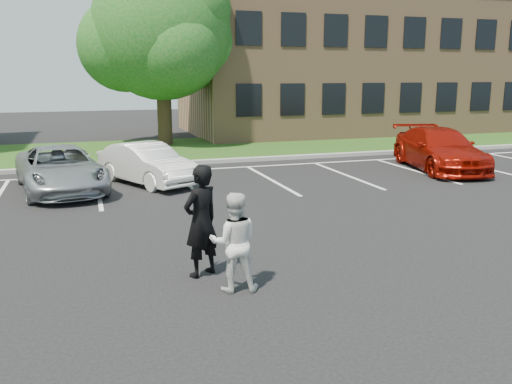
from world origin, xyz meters
TOP-DOWN VIEW (x-y plane):
  - ground_plane at (0.00, 0.00)m, footprint 90.00×90.00m
  - curb at (0.00, 12.00)m, footprint 40.00×0.30m
  - grass_strip at (0.00, 16.00)m, footprint 44.00×8.00m
  - stall_lines at (1.40, 8.95)m, footprint 34.00×5.36m
  - office_building at (14.00, 21.99)m, footprint 22.40×10.40m
  - tree at (0.86, 18.04)m, footprint 7.80×7.20m
  - man_black_suit at (-1.28, 0.15)m, footprint 0.87×0.78m
  - man_white_shirt at (-0.92, -0.68)m, footprint 0.92×0.78m
  - car_silver_minivan at (-3.84, 8.32)m, footprint 3.03×5.20m
  - car_white_sedan at (-1.23, 8.64)m, footprint 3.05×4.19m
  - car_red_compact at (9.41, 8.03)m, footprint 3.18×5.56m

SIDE VIEW (x-z plane):
  - ground_plane at x=0.00m, z-range 0.00..0.00m
  - stall_lines at x=1.40m, z-range 0.00..0.01m
  - grass_strip at x=0.00m, z-range 0.00..0.08m
  - curb at x=0.00m, z-range 0.00..0.15m
  - car_white_sedan at x=-1.23m, z-range 0.00..1.31m
  - car_silver_minivan at x=-3.84m, z-range 0.00..1.36m
  - car_red_compact at x=9.41m, z-range 0.00..1.52m
  - man_white_shirt at x=-0.92m, z-range 0.00..1.66m
  - man_black_suit at x=-1.28m, z-range 0.00..2.00m
  - office_building at x=14.00m, z-range 0.01..8.31m
  - tree at x=0.86m, z-range 0.95..9.75m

